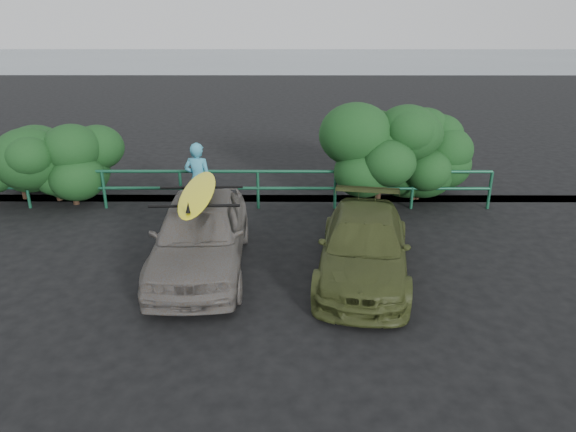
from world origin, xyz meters
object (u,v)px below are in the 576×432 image
sedan (201,233)px  olive_vehicle (364,246)px  surfboard (198,193)px  guardrail (219,189)px  man (198,180)px

sedan → olive_vehicle: sedan is taller
sedan → surfboard: (0.00, 0.00, 0.83)m
guardrail → man: bearing=-126.8°
man → surfboard: size_ratio=0.65×
guardrail → surfboard: (0.09, -3.45, 1.05)m
surfboard → guardrail: bearing=89.3°
man → surfboard: man is taller
man → surfboard: (0.51, -2.88, 0.63)m
guardrail → man: (-0.43, -0.57, 0.42)m
guardrail → man: size_ratio=7.44×
olive_vehicle → guardrail: bearing=140.0°
sedan → man: bearing=98.0°
sedan → guardrail: bearing=89.3°
sedan → olive_vehicle: bearing=-7.5°
sedan → olive_vehicle: 3.17m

